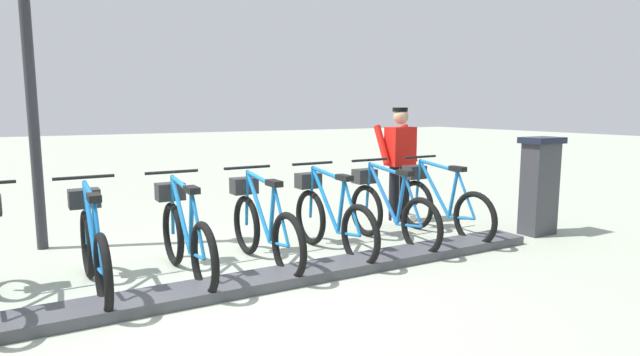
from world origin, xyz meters
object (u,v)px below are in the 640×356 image
at_px(bike_docked_0, 439,203).
at_px(bike_docked_3, 263,225).
at_px(bike_docked_2, 330,217).
at_px(bike_docked_4, 185,234).
at_px(lamp_post, 26,25).
at_px(bike_docked_1, 388,209).
at_px(payment_kiosk, 539,184).
at_px(bike_docked_5, 93,245).
at_px(worker_near_rack, 400,159).

distance_m(bike_docked_0, bike_docked_3, 2.48).
xyz_separation_m(bike_docked_2, bike_docked_4, (0.00, 1.65, 0.00)).
bearing_deg(lamp_post, bike_docked_1, -116.44).
relative_size(payment_kiosk, lamp_post, 0.33).
height_order(bike_docked_0, bike_docked_5, same).
distance_m(bike_docked_0, bike_docked_2, 1.65).
distance_m(payment_kiosk, bike_docked_5, 5.36).
distance_m(bike_docked_0, bike_docked_4, 3.30).
relative_size(bike_docked_3, bike_docked_4, 1.00).
relative_size(bike_docked_1, bike_docked_3, 1.00).
distance_m(bike_docked_3, lamp_post, 3.49).
xyz_separation_m(payment_kiosk, bike_docked_1, (0.57, 2.02, -0.24)).
xyz_separation_m(bike_docked_0, lamp_post, (1.84, 4.52, 2.15)).
xyz_separation_m(bike_docked_2, worker_near_rack, (0.98, -1.76, 0.48)).
relative_size(bike_docked_0, bike_docked_3, 1.00).
distance_m(bike_docked_0, bike_docked_1, 0.83).
distance_m(bike_docked_1, bike_docked_4, 2.48).
height_order(bike_docked_1, bike_docked_2, same).
bearing_deg(bike_docked_5, bike_docked_0, -90.00).
xyz_separation_m(bike_docked_3, worker_near_rack, (0.98, -2.59, 0.48)).
height_order(bike_docked_3, bike_docked_4, same).
relative_size(bike_docked_3, worker_near_rack, 1.04).
bearing_deg(payment_kiosk, bike_docked_5, 83.87).
height_order(bike_docked_2, lamp_post, lamp_post).
bearing_deg(payment_kiosk, bike_docked_3, 81.14).
relative_size(payment_kiosk, bike_docked_2, 0.74).
bearing_deg(bike_docked_5, lamp_post, 12.01).
relative_size(bike_docked_4, lamp_post, 0.44).
bearing_deg(lamp_post, bike_docked_3, -131.97).
relative_size(bike_docked_1, bike_docked_2, 1.00).
distance_m(bike_docked_4, lamp_post, 3.08).
height_order(payment_kiosk, bike_docked_0, payment_kiosk).
xyz_separation_m(bike_docked_4, bike_docked_5, (0.00, 0.83, 0.00)).
xyz_separation_m(bike_docked_3, bike_docked_5, (0.00, 1.65, 0.00)).
bearing_deg(bike_docked_0, lamp_post, 67.88).
bearing_deg(bike_docked_2, bike_docked_3, 90.00).
distance_m(bike_docked_2, worker_near_rack, 2.07).
xyz_separation_m(payment_kiosk, bike_docked_3, (0.57, 3.67, -0.24)).
height_order(payment_kiosk, bike_docked_3, payment_kiosk).
height_order(bike_docked_2, bike_docked_5, same).
bearing_deg(worker_near_rack, bike_docked_3, 110.74).
xyz_separation_m(bike_docked_2, bike_docked_5, (0.00, 2.48, 0.00)).
bearing_deg(bike_docked_3, bike_docked_4, 90.00).
height_order(bike_docked_2, bike_docked_4, same).
bearing_deg(bike_docked_0, bike_docked_2, 90.00).
relative_size(worker_near_rack, lamp_post, 0.42).
bearing_deg(worker_near_rack, bike_docked_4, 106.02).
xyz_separation_m(bike_docked_4, worker_near_rack, (0.98, -3.41, 0.48)).
relative_size(payment_kiosk, bike_docked_0, 0.74).
xyz_separation_m(payment_kiosk, lamp_post, (2.41, 5.71, 1.91)).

